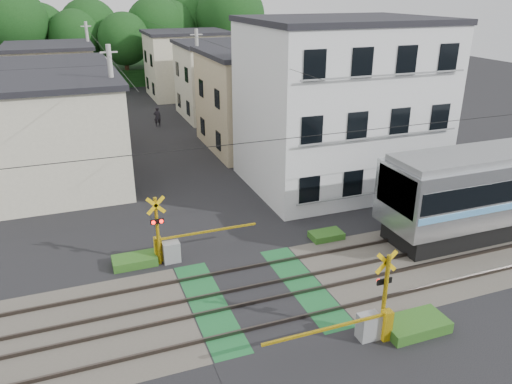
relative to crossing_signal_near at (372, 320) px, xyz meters
name	(u,v)px	position (x,y,z in m)	size (l,w,h in m)	color
ground	(258,295)	(-2.59, 3.65, -0.71)	(120.00, 120.00, 0.00)	black
track_bed	(258,294)	(-2.59, 3.65, -0.67)	(120.00, 120.00, 0.14)	#47423A
crossing_signal_near	(372,320)	(0.00, 0.00, 0.00)	(4.74, 0.65, 3.09)	yellow
crossing_signal_far	(169,246)	(-5.17, 7.31, 0.00)	(4.74, 0.65, 3.09)	yellow
apartment_block	(339,104)	(5.91, 13.15, 3.94)	(10.20, 8.36, 9.30)	silver
houses_row	(146,89)	(-2.33, 29.57, 2.53)	(22.07, 31.35, 6.80)	beige
tree_hill	(112,34)	(-2.55, 51.84, 5.03)	(40.00, 13.52, 11.77)	#143A13
catenary	(402,183)	(3.41, 3.69, 2.98)	(60.00, 5.04, 7.00)	#2D2D33
utility_poles	(134,85)	(-3.64, 26.66, 3.37)	(7.90, 42.00, 8.00)	#A5A5A0
pedestrian	(157,117)	(-1.58, 29.79, 0.11)	(0.60, 0.39, 1.64)	#242129
weed_patches	(301,283)	(-0.83, 3.56, -0.53)	(10.25, 8.80, 0.40)	#2D5E1E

